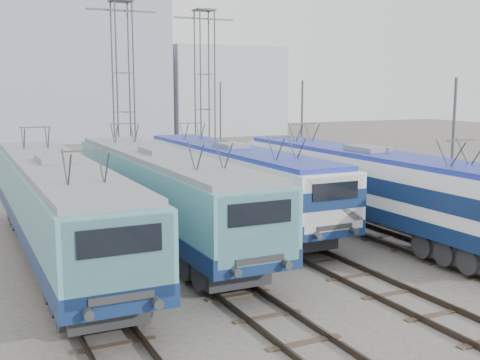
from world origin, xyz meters
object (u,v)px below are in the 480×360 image
Objects in this scene: catenary_tower_west at (123,86)px; mast_mid at (302,140)px; mast_front at (452,162)px; catenary_tower_east at (205,86)px; locomotive_far_right at (369,182)px; locomotive_center_left at (161,188)px; locomotive_center_right at (233,175)px; locomotive_far_left at (58,202)px; mast_rear at (221,128)px.

catenary_tower_west is 12.16m from mast_mid.
catenary_tower_west reaches higher than mast_front.
catenary_tower_west is 6.80m from catenary_tower_east.
locomotive_center_left is at bearing 164.12° from locomotive_far_right.
catenary_tower_west is 1.71× the size of mast_mid.
catenary_tower_west reaches higher than locomotive_center_right.
locomotive_far_left is 4.71m from locomotive_center_left.
catenary_tower_west is at bearing 81.08° from locomotive_center_left.
locomotive_far_right is 2.63× the size of mast_rear.
locomotive_center_left is at bearing -152.04° from locomotive_center_right.
locomotive_center_left is 21.34m from mast_rear.
catenary_tower_east is at bearing 17.10° from catenary_tower_west.
mast_rear is (8.60, 4.00, -3.14)m from catenary_tower_west.
catenary_tower_east is at bearing 73.05° from locomotive_center_right.
locomotive_center_right is 0.98× the size of locomotive_far_right.
mast_front is at bearing -15.55° from locomotive_far_left.
catenary_tower_west and catenary_tower_east have the same top height.
catenary_tower_east is 22.32m from mast_front.
catenary_tower_west is at bearing -155.06° from mast_rear.
catenary_tower_east is at bearing 61.82° from locomotive_center_left.
locomotive_center_left is 9.36m from locomotive_far_right.
mast_mid is at bearing -78.14° from catenary_tower_east.
catenary_tower_west reaches higher than locomotive_far_right.
locomotive_far_left reaches higher than locomotive_center_right.
mast_mid is at bearing -90.00° from mast_rear.
locomotive_center_left is 1.02× the size of locomotive_far_right.
locomotive_far_right is (13.50, -1.17, 0.00)m from locomotive_far_left.
mast_front is (1.85, -3.10, 1.16)m from locomotive_far_right.
locomotive_far_right is 2.63× the size of mast_mid.
catenary_tower_east is (13.25, 17.73, 4.30)m from locomotive_far_left.
locomotive_far_right is 18.70m from catenary_tower_west.
locomotive_center_left is 2.68× the size of mast_mid.
locomotive_center_left is (4.50, 1.39, -0.01)m from locomotive_far_left.
catenary_tower_east reaches higher than locomotive_far_right.
mast_front reaches higher than locomotive_center_right.
catenary_tower_east is at bearing 53.23° from locomotive_far_left.
locomotive_center_right is 2.57× the size of mast_front.
catenary_tower_west is at bearing 111.78° from locomotive_far_right.
locomotive_far_right is at bearing -68.22° from catenary_tower_west.
mast_rear is at bearing 90.00° from mast_front.
locomotive_center_right is 10.33m from mast_front.
locomotive_far_left is 1.03× the size of locomotive_far_right.
locomotive_center_right is at bearing -111.71° from mast_rear.
locomotive_center_left is 1.56× the size of catenary_tower_east.
mast_mid is (6.35, 3.95, 1.21)m from locomotive_center_right.
locomotive_far_left is at bearing -162.81° from locomotive_center_left.
locomotive_center_right is 15.21m from catenary_tower_east.
locomotive_center_left is 12.30m from mast_front.
locomotive_far_right is at bearing -89.24° from catenary_tower_east.
mast_mid is (15.35, 7.73, 1.16)m from locomotive_far_left.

